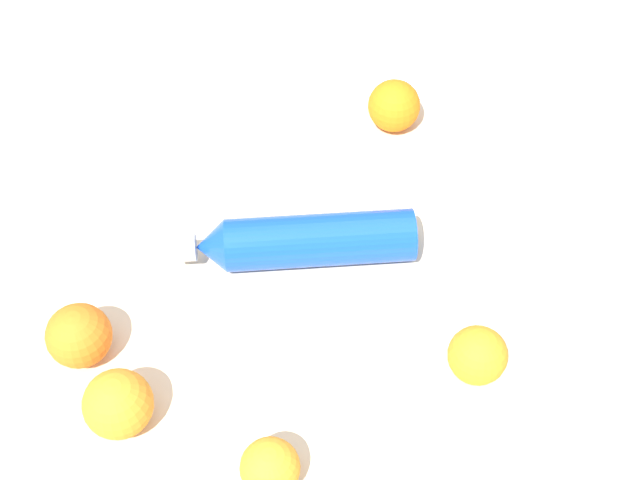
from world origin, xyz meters
TOP-DOWN VIEW (x-y plane):
  - ground_plane at (0.00, 0.00)m, footprint 2.40×2.40m
  - water_bottle at (-0.01, 0.01)m, footprint 0.29×0.19m
  - orange_0 at (-0.09, 0.26)m, footprint 0.07×0.07m
  - orange_1 at (0.18, 0.25)m, footprint 0.06×0.06m
  - orange_2 at (-0.24, -0.13)m, footprint 0.07×0.07m
  - orange_3 at (0.28, 0.10)m, footprint 0.08×0.08m
  - orange_4 at (0.28, 0.00)m, footprint 0.08×0.08m
  - folded_napkin at (-0.34, -0.22)m, footprint 0.18×0.16m

SIDE VIEW (x-z plane):
  - ground_plane at x=0.00m, z-range 0.00..0.00m
  - folded_napkin at x=-0.34m, z-range 0.00..0.01m
  - orange_1 at x=0.18m, z-range 0.00..0.06m
  - water_bottle at x=-0.01m, z-range 0.00..0.07m
  - orange_0 at x=-0.09m, z-range 0.00..0.07m
  - orange_2 at x=-0.24m, z-range 0.00..0.07m
  - orange_4 at x=0.28m, z-range 0.00..0.08m
  - orange_3 at x=0.28m, z-range 0.00..0.08m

